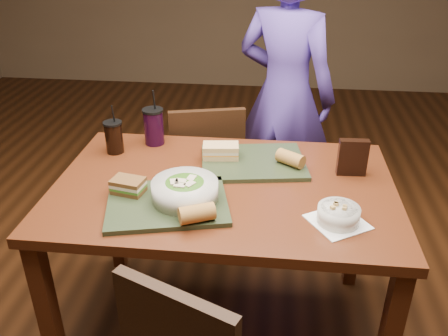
{
  "coord_description": "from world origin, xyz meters",
  "views": [
    {
      "loc": [
        0.17,
        -1.56,
        1.66
      ],
      "look_at": [
        0.0,
        0.0,
        0.82
      ],
      "focal_mm": 38.0,
      "sensor_mm": 36.0,
      "label": 1
    }
  ],
  "objects_px": {
    "soup_bowl": "(338,214)",
    "cup_berry": "(154,126)",
    "diner": "(285,95)",
    "tray_near": "(167,204)",
    "chair_far": "(211,172)",
    "dining_table": "(224,204)",
    "baguette_far": "(290,159)",
    "baguette_near": "(197,213)",
    "cup_cola": "(114,137)",
    "sandwich_near": "(128,186)",
    "chip_bag": "(353,157)",
    "tray_far": "(253,162)",
    "sandwich_far": "(221,151)",
    "salad_bowl": "(185,189)"
  },
  "relations": [
    {
      "from": "soup_bowl",
      "to": "cup_cola",
      "type": "height_order",
      "value": "cup_cola"
    },
    {
      "from": "soup_bowl",
      "to": "cup_cola",
      "type": "distance_m",
      "value": 1.01
    },
    {
      "from": "diner",
      "to": "cup_berry",
      "type": "bearing_deg",
      "value": 71.47
    },
    {
      "from": "cup_berry",
      "to": "chip_bag",
      "type": "distance_m",
      "value": 0.87
    },
    {
      "from": "dining_table",
      "to": "sandwich_far",
      "type": "distance_m",
      "value": 0.24
    },
    {
      "from": "tray_near",
      "to": "salad_bowl",
      "type": "height_order",
      "value": "salad_bowl"
    },
    {
      "from": "chair_far",
      "to": "cup_cola",
      "type": "bearing_deg",
      "value": -134.01
    },
    {
      "from": "cup_cola",
      "to": "cup_berry",
      "type": "bearing_deg",
      "value": 35.57
    },
    {
      "from": "baguette_far",
      "to": "cup_berry",
      "type": "distance_m",
      "value": 0.63
    },
    {
      "from": "diner",
      "to": "cup_cola",
      "type": "relative_size",
      "value": 7.2
    },
    {
      "from": "chair_far",
      "to": "cup_cola",
      "type": "height_order",
      "value": "cup_cola"
    },
    {
      "from": "dining_table",
      "to": "tray_far",
      "type": "relative_size",
      "value": 3.1
    },
    {
      "from": "chip_bag",
      "to": "soup_bowl",
      "type": "bearing_deg",
      "value": -106.09
    },
    {
      "from": "sandwich_far",
      "to": "cup_berry",
      "type": "xyz_separation_m",
      "value": [
        -0.32,
        0.14,
        0.04
      ]
    },
    {
      "from": "diner",
      "to": "tray_near",
      "type": "xyz_separation_m",
      "value": [
        -0.41,
        -1.14,
        -0.02
      ]
    },
    {
      "from": "salad_bowl",
      "to": "soup_bowl",
      "type": "xyz_separation_m",
      "value": [
        0.53,
        -0.06,
        -0.03
      ]
    },
    {
      "from": "sandwich_near",
      "to": "baguette_far",
      "type": "bearing_deg",
      "value": 25.67
    },
    {
      "from": "tray_near",
      "to": "salad_bowl",
      "type": "xyz_separation_m",
      "value": [
        0.06,
        0.02,
        0.05
      ]
    },
    {
      "from": "cup_berry",
      "to": "chair_far",
      "type": "bearing_deg",
      "value": 51.53
    },
    {
      "from": "cup_cola",
      "to": "tray_far",
      "type": "bearing_deg",
      "value": -4.6
    },
    {
      "from": "dining_table",
      "to": "soup_bowl",
      "type": "xyz_separation_m",
      "value": [
        0.41,
        -0.21,
        0.12
      ]
    },
    {
      "from": "soup_bowl",
      "to": "cup_berry",
      "type": "distance_m",
      "value": 0.94
    },
    {
      "from": "chip_bag",
      "to": "chair_far",
      "type": "bearing_deg",
      "value": 140.84
    },
    {
      "from": "cup_berry",
      "to": "chip_bag",
      "type": "xyz_separation_m",
      "value": [
        0.84,
        -0.2,
        -0.01
      ]
    },
    {
      "from": "sandwich_far",
      "to": "chip_bag",
      "type": "distance_m",
      "value": 0.53
    },
    {
      "from": "diner",
      "to": "sandwich_far",
      "type": "distance_m",
      "value": 0.82
    },
    {
      "from": "sandwich_far",
      "to": "cup_cola",
      "type": "bearing_deg",
      "value": 175.52
    },
    {
      "from": "sandwich_far",
      "to": "cup_berry",
      "type": "relative_size",
      "value": 0.61
    },
    {
      "from": "baguette_near",
      "to": "baguette_far",
      "type": "xyz_separation_m",
      "value": [
        0.31,
        0.44,
        -0.0
      ]
    },
    {
      "from": "dining_table",
      "to": "baguette_far",
      "type": "relative_size",
      "value": 11.47
    },
    {
      "from": "tray_far",
      "to": "cup_berry",
      "type": "relative_size",
      "value": 1.66
    },
    {
      "from": "tray_near",
      "to": "sandwich_far",
      "type": "relative_size",
      "value": 2.72
    },
    {
      "from": "sandwich_near",
      "to": "diner",
      "type": "bearing_deg",
      "value": 62.52
    },
    {
      "from": "baguette_near",
      "to": "cup_cola",
      "type": "xyz_separation_m",
      "value": [
        -0.44,
        0.51,
        0.02
      ]
    },
    {
      "from": "dining_table",
      "to": "cup_cola",
      "type": "xyz_separation_m",
      "value": [
        -0.5,
        0.23,
        0.16
      ]
    },
    {
      "from": "chair_far",
      "to": "tray_far",
      "type": "xyz_separation_m",
      "value": [
        0.24,
        -0.42,
        0.29
      ]
    },
    {
      "from": "dining_table",
      "to": "baguette_far",
      "type": "xyz_separation_m",
      "value": [
        0.25,
        0.15,
        0.14
      ]
    },
    {
      "from": "cup_berry",
      "to": "sandwich_far",
      "type": "bearing_deg",
      "value": -24.31
    },
    {
      "from": "sandwich_near",
      "to": "chip_bag",
      "type": "height_order",
      "value": "chip_bag"
    },
    {
      "from": "diner",
      "to": "salad_bowl",
      "type": "height_order",
      "value": "diner"
    },
    {
      "from": "diner",
      "to": "sandwich_near",
      "type": "height_order",
      "value": "diner"
    },
    {
      "from": "sandwich_near",
      "to": "chip_bag",
      "type": "xyz_separation_m",
      "value": [
        0.83,
        0.26,
        0.03
      ]
    },
    {
      "from": "chair_far",
      "to": "diner",
      "type": "height_order",
      "value": "diner"
    },
    {
      "from": "dining_table",
      "to": "tray_far",
      "type": "bearing_deg",
      "value": 60.61
    },
    {
      "from": "tray_near",
      "to": "soup_bowl",
      "type": "xyz_separation_m",
      "value": [
        0.59,
        -0.04,
        0.02
      ]
    },
    {
      "from": "diner",
      "to": "baguette_far",
      "type": "relative_size",
      "value": 13.77
    },
    {
      "from": "salad_bowl",
      "to": "sandwich_near",
      "type": "height_order",
      "value": "salad_bowl"
    },
    {
      "from": "cup_cola",
      "to": "dining_table",
      "type": "bearing_deg",
      "value": -24.47
    },
    {
      "from": "soup_bowl",
      "to": "chip_bag",
      "type": "distance_m",
      "value": 0.36
    },
    {
      "from": "chair_far",
      "to": "baguette_near",
      "type": "relative_size",
      "value": 7.22
    }
  ]
}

